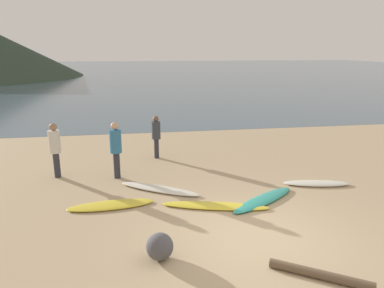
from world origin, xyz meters
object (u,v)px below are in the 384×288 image
Objects in this scene: person_2 at (55,146)px; surfboard_2 at (215,206)px; surfboard_4 at (316,183)px; surfboard_0 at (111,205)px; beach_rock_near at (160,246)px; person_1 at (156,133)px; surfboard_1 at (159,189)px; driftwood_log at (320,274)px; person_0 at (116,146)px; surfboard_3 at (264,199)px.

surfboard_2 is at bearing -43.61° from person_2.
surfboard_2 is 3.42m from surfboard_4.
beach_rock_near is at bearing -72.77° from surfboard_0.
person_2 is (-3.17, -1.51, 0.09)m from person_1.
surfboard_1 is 1.41× the size of driftwood_log.
surfboard_1 is at bearing 156.26° from person_0.
beach_rock_near reaches higher than surfboard_4.
surfboard_0 is 2.74m from beach_rock_near.
surfboard_2 is 5.20× the size of beach_rock_near.
beach_rock_near is (1.03, -2.53, 0.22)m from surfboard_0.
person_1 is 7.94m from driftwood_log.
surfboard_2 is at bearing -15.61° from surfboard_0.
surfboard_1 reaches higher than surfboard_2.
driftwood_log is (3.72, -3.59, 0.04)m from surfboard_0.
surfboard_4 reaches higher than surfboard_0.
surfboard_2 is at bearing 110.07° from driftwood_log.
person_1 is at bearing -103.16° from person_0.
surfboard_1 is 1.28× the size of surfboard_4.
surfboard_1 is 1.98m from person_0.
driftwood_log is (2.29, -7.56, -0.83)m from person_1.
surfboard_3 is at bearing -145.07° from surfboard_4.
driftwood_log reaches higher than surfboard_2.
surfboard_2 is 1.54× the size of person_0.
beach_rock_near is (2.77, -4.98, -0.75)m from person_2.
person_2 is (-3.02, 1.61, 0.96)m from surfboard_1.
beach_rock_near is (-0.40, -6.50, -0.66)m from person_1.
surfboard_4 is at bearing 32.18° from surfboard_2.
surfboard_4 is (1.93, 0.85, 0.00)m from surfboard_3.
surfboard_1 is 1.58× the size of person_1.
surfboard_4 is 6.05m from person_0.
surfboard_4 is at bearing -23.69° from person_2.
person_1 is 0.91× the size of person_2.
surfboard_4 is (3.27, 1.00, 0.01)m from surfboard_2.
surfboard_1 is 3.55m from person_2.
surfboard_4 is 5.70m from beach_rock_near.
person_1 reaches higher than surfboard_2.
beach_rock_near reaches higher than surfboard_2.
surfboard_0 is at bearing -64.12° from person_2.
person_2 is (-1.82, 0.37, -0.02)m from person_0.
person_1 is (1.43, 3.97, 0.87)m from surfboard_0.
person_0 is at bearing -22.88° from person_1.
surfboard_0 is 3.93m from surfboard_3.
person_0 is 1.13× the size of person_1.
person_1 is at bearing 86.25° from surfboard_3.
person_0 reaches higher than surfboard_2.
beach_rock_near reaches higher than surfboard_0.
surfboard_1 is 1.04× the size of surfboard_3.
driftwood_log is at bearing -21.60° from beach_rock_near.
beach_rock_near is (-2.88, -2.20, 0.21)m from surfboard_3.
person_2 is 0.98× the size of driftwood_log.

